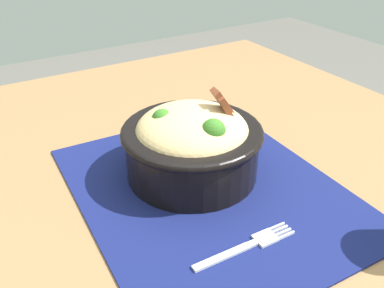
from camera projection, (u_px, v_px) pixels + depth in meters
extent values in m
cube|color=olive|center=(227.00, 201.00, 0.60)|extent=(1.15, 0.95, 0.04)
cylinder|color=brown|center=(235.00, 166.00, 1.35)|extent=(0.04, 0.04, 0.71)
cube|color=#11194C|center=(208.00, 189.00, 0.59)|extent=(0.43, 0.36, 0.00)
cylinder|color=black|center=(192.00, 151.00, 0.60)|extent=(0.19, 0.19, 0.08)
torus|color=black|center=(192.00, 131.00, 0.59)|extent=(0.20, 0.20, 0.01)
ellipsoid|color=tan|center=(192.00, 131.00, 0.59)|extent=(0.19, 0.19, 0.07)
sphere|color=#326920|center=(162.00, 119.00, 0.58)|extent=(0.03, 0.03, 0.03)
sphere|color=#326920|center=(213.00, 131.00, 0.54)|extent=(0.03, 0.03, 0.03)
cylinder|color=orange|center=(185.00, 110.00, 0.61)|extent=(0.02, 0.04, 0.01)
cylinder|color=orange|center=(168.00, 128.00, 0.56)|extent=(0.03, 0.02, 0.01)
cube|color=brown|center=(227.00, 110.00, 0.58)|extent=(0.03, 0.04, 0.05)
cube|color=brown|center=(225.00, 105.00, 0.59)|extent=(0.03, 0.04, 0.05)
cube|color=silver|center=(222.00, 257.00, 0.47)|extent=(0.01, 0.07, 0.00)
cube|color=silver|center=(252.00, 244.00, 0.49)|extent=(0.01, 0.01, 0.00)
cube|color=silver|center=(265.00, 238.00, 0.50)|extent=(0.02, 0.03, 0.00)
cube|color=silver|center=(286.00, 235.00, 0.50)|extent=(0.00, 0.02, 0.00)
cube|color=silver|center=(283.00, 232.00, 0.51)|extent=(0.00, 0.02, 0.00)
cube|color=silver|center=(280.00, 229.00, 0.51)|extent=(0.00, 0.02, 0.00)
cube|color=silver|center=(277.00, 227.00, 0.52)|extent=(0.00, 0.02, 0.00)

